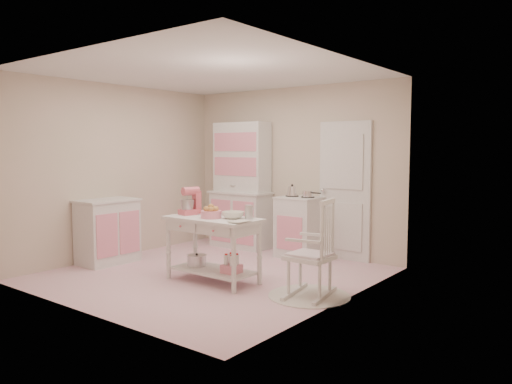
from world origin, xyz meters
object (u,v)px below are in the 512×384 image
(stand_mixer, at_px, (189,201))
(work_table, at_px, (213,250))
(bread_basket, at_px, (211,214))
(hutch, at_px, (240,185))
(base_cabinet, at_px, (108,231))
(stove, at_px, (300,227))
(rocking_chair, at_px, (310,248))

(stand_mixer, bearing_deg, work_table, 11.47)
(bread_basket, bearing_deg, work_table, 111.80)
(hutch, distance_m, work_table, 2.30)
(base_cabinet, height_order, stand_mixer, stand_mixer)
(stove, xyz_separation_m, base_cabinet, (-1.96, -2.03, 0.00))
(base_cabinet, distance_m, stand_mixer, 1.56)
(hutch, distance_m, stand_mixer, 2.01)
(stove, distance_m, bread_basket, 1.94)
(base_cabinet, relative_size, stand_mixer, 2.71)
(hutch, distance_m, base_cabinet, 2.29)
(base_cabinet, xyz_separation_m, rocking_chair, (3.16, 0.37, 0.09))
(work_table, bearing_deg, base_cabinet, -174.67)
(hutch, bearing_deg, rocking_chair, -35.46)
(base_cabinet, bearing_deg, hutch, 69.77)
(work_table, distance_m, stand_mixer, 0.71)
(hutch, xyz_separation_m, stove, (1.20, -0.05, -0.58))
(stand_mixer, bearing_deg, hutch, 124.62)
(hutch, xyz_separation_m, base_cabinet, (-0.76, -2.08, -0.58))
(stove, relative_size, base_cabinet, 1.00)
(work_table, height_order, stand_mixer, stand_mixer)
(work_table, distance_m, bread_basket, 0.45)
(bread_basket, bearing_deg, hutch, 120.32)
(hutch, relative_size, rocking_chair, 1.89)
(base_cabinet, xyz_separation_m, work_table, (1.88, 0.18, -0.06))
(hutch, xyz_separation_m, rocking_chair, (2.39, -1.71, -0.49))
(hutch, height_order, stand_mixer, hutch)
(hutch, bearing_deg, stand_mixer, -69.57)
(rocking_chair, relative_size, bread_basket, 4.40)
(rocking_chair, bearing_deg, stand_mixer, 175.32)
(stove, relative_size, work_table, 0.77)
(work_table, bearing_deg, bread_basket, -68.20)
(base_cabinet, xyz_separation_m, stand_mixer, (1.46, 0.20, 0.51))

